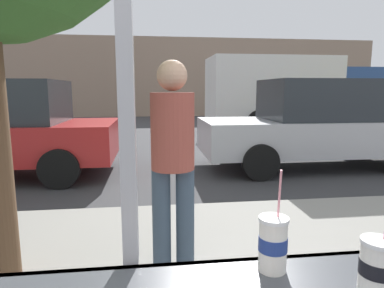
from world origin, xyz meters
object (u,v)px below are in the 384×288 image
box_truck (291,91)px  pedestrian (173,156)px  soda_cup_right (377,267)px  soda_cup_left (273,243)px  parked_car_silver (318,124)px

box_truck → pedestrian: box_truck is taller
soda_cup_right → box_truck: box_truck is taller
box_truck → soda_cup_right: bearing=-112.3°
soda_cup_left → parked_car_silver: bearing=60.9°
box_truck → pedestrian: bearing=-117.8°
soda_cup_left → box_truck: (4.83, 11.01, 0.44)m
soda_cup_right → parked_car_silver: (2.73, 5.50, -0.19)m
soda_cup_right → soda_cup_left: bearing=146.0°
soda_cup_left → box_truck: size_ratio=0.05×
soda_cup_left → parked_car_silver: parked_car_silver is taller
soda_cup_left → pedestrian: size_ratio=0.20×
soda_cup_left → parked_car_silver: 6.11m
soda_cup_right → parked_car_silver: bearing=63.6°
soda_cup_right → box_truck: size_ratio=0.05×
soda_cup_left → soda_cup_right: bearing=-34.0°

